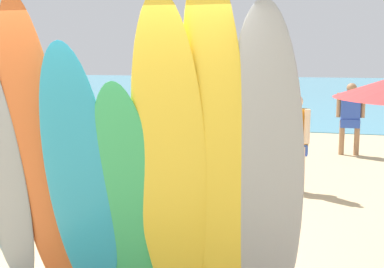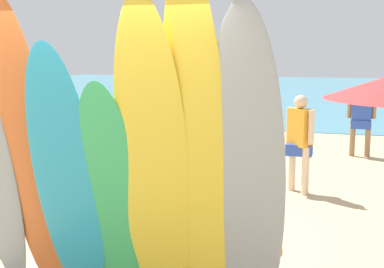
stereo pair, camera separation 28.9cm
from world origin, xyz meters
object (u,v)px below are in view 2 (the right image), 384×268
at_px(surfboard_green_4, 113,202).
at_px(beachgoer_strolling, 156,140).
at_px(surfboard_yellow_6, 198,158).
at_px(surfboard_orange_2, 29,157).
at_px(beachgoer_midbeach, 205,106).
at_px(beachgoer_photographing, 300,137).
at_px(surfboard_yellow_5, 154,170).
at_px(surfboard_grey_7, 247,179).
at_px(surfboard_rack, 115,242).
at_px(beachgoer_by_water, 122,134).
at_px(beachgoer_near_rack, 361,115).
at_px(surfboard_teal_3, 67,183).

height_order(surfboard_green_4, beachgoer_strolling, surfboard_green_4).
bearing_deg(surfboard_yellow_6, beachgoer_strolling, 119.36).
xyz_separation_m(surfboard_orange_2, beachgoer_midbeach, (-0.87, 8.14, -0.35)).
xyz_separation_m(surfboard_green_4, beachgoer_photographing, (1.03, 4.41, -0.09)).
height_order(surfboard_yellow_5, surfboard_grey_7, surfboard_yellow_5).
relative_size(surfboard_green_4, beachgoer_midbeach, 1.22).
bearing_deg(surfboard_rack, surfboard_green_4, -63.86).
xyz_separation_m(beachgoer_by_water, beachgoer_photographing, (2.94, 0.34, 0.04)).
relative_size(surfboard_green_4, surfboard_grey_7, 0.80).
bearing_deg(beachgoer_midbeach, beachgoer_strolling, 2.70).
distance_m(surfboard_rack, beachgoer_photographing, 4.17).
height_order(surfboard_orange_2, beachgoer_near_rack, surfboard_orange_2).
distance_m(surfboard_green_4, beachgoer_midbeach, 8.30).
height_order(surfboard_rack, surfboard_grey_7, surfboard_grey_7).
bearing_deg(surfboard_yellow_6, beachgoer_photographing, 88.53).
xyz_separation_m(surfboard_grey_7, beachgoer_strolling, (-2.03, 3.24, -0.33)).
distance_m(beachgoer_midbeach, beachgoer_by_water, 4.07).
bearing_deg(beachgoer_photographing, beachgoer_strolling, 72.62).
bearing_deg(surfboard_green_4, beachgoer_photographing, 73.17).
distance_m(beachgoer_near_rack, beachgoer_by_water, 5.41).
xyz_separation_m(surfboard_yellow_5, beachgoer_by_water, (-2.30, 4.13, -0.45)).
bearing_deg(beachgoer_photographing, surfboard_grey_7, 132.66).
bearing_deg(surfboard_teal_3, beachgoer_near_rack, 68.97).
bearing_deg(beachgoer_by_water, beachgoer_near_rack, 57.49).
bearing_deg(beachgoer_by_water, beachgoer_photographing, 20.32).
relative_size(beachgoer_strolling, beachgoer_midbeach, 0.97).
height_order(surfboard_yellow_6, beachgoer_strolling, surfboard_yellow_6).
distance_m(surfboard_teal_3, surfboard_yellow_5, 0.77).
distance_m(surfboard_rack, surfboard_yellow_5, 1.15).
relative_size(surfboard_teal_3, beachgoer_by_water, 1.57).
distance_m(surfboard_teal_3, surfboard_yellow_6, 1.13).
bearing_deg(beachgoer_midbeach, surfboard_teal_3, 3.35).
relative_size(beachgoer_near_rack, beachgoer_midbeach, 0.95).
xyz_separation_m(surfboard_yellow_5, surfboard_grey_7, (0.71, 0.06, -0.03)).
bearing_deg(surfboard_orange_2, beachgoer_by_water, 104.78).
bearing_deg(beachgoer_strolling, beachgoer_midbeach, -75.10).
bearing_deg(surfboard_green_4, surfboard_yellow_6, -6.79).
distance_m(surfboard_orange_2, surfboard_teal_3, 0.45).
bearing_deg(beachgoer_near_rack, surfboard_yellow_5, -103.84).
xyz_separation_m(surfboard_grey_7, beachgoer_photographing, (-0.07, 4.41, -0.37)).
bearing_deg(surfboard_teal_3, surfboard_orange_2, 166.12).
height_order(surfboard_yellow_5, beachgoer_by_water, surfboard_yellow_5).
height_order(surfboard_teal_3, surfboard_green_4, surfboard_teal_3).
bearing_deg(beachgoer_by_water, surfboard_teal_3, -55.78).
xyz_separation_m(beachgoer_strolling, beachgoer_midbeach, (-0.70, 4.90, 0.03)).
bearing_deg(surfboard_orange_2, beachgoer_photographing, 66.95).
distance_m(beachgoer_strolling, beachgoer_by_water, 1.29).
distance_m(surfboard_teal_3, beachgoer_photographing, 4.70).
distance_m(surfboard_orange_2, beachgoer_strolling, 3.27).
bearing_deg(surfboard_orange_2, surfboard_green_4, -0.38).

